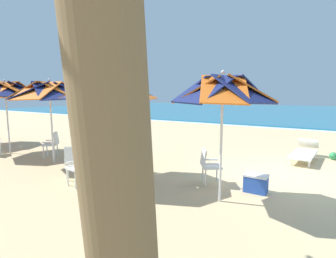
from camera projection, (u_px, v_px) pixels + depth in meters
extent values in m
plane|color=#D3B784|center=(284.00, 177.00, 6.79)|extent=(80.00, 80.00, 0.00)
cube|color=teal|center=(321.00, 112.00, 30.99)|extent=(80.00, 36.00, 0.10)
cube|color=white|center=(311.00, 130.00, 15.63)|extent=(80.00, 0.70, 0.01)
cylinder|color=silver|center=(221.00, 151.00, 5.10)|extent=(0.05, 0.05, 2.06)
cube|color=orange|center=(249.00, 89.00, 4.86)|extent=(1.13, 1.06, 0.54)
cube|color=navy|center=(240.00, 90.00, 5.22)|extent=(1.07, 1.10, 0.54)
cube|color=orange|center=(222.00, 90.00, 5.42)|extent=(1.06, 1.13, 0.54)
cube|color=navy|center=(205.00, 90.00, 5.34)|extent=(1.10, 1.07, 0.54)
cube|color=orange|center=(197.00, 89.00, 5.02)|extent=(1.13, 1.06, 0.54)
cube|color=navy|center=(204.00, 89.00, 4.66)|extent=(1.07, 1.10, 0.54)
cube|color=orange|center=(224.00, 89.00, 4.46)|extent=(1.06, 1.13, 0.54)
cube|color=navy|center=(244.00, 89.00, 4.54)|extent=(1.10, 1.07, 0.54)
sphere|color=silver|center=(223.00, 72.00, 4.90)|extent=(0.08, 0.08, 0.08)
cube|color=white|center=(212.00, 166.00, 6.20)|extent=(0.61, 0.61, 0.05)
cube|color=white|center=(203.00, 157.00, 6.16)|extent=(0.32, 0.40, 0.40)
cube|color=white|center=(210.00, 160.00, 6.38)|extent=(0.35, 0.26, 0.03)
cube|color=white|center=(214.00, 164.00, 5.98)|extent=(0.35, 0.26, 0.03)
cylinder|color=white|center=(217.00, 173.00, 6.41)|extent=(0.04, 0.04, 0.41)
cylinder|color=white|center=(220.00, 178.00, 6.06)|extent=(0.04, 0.04, 0.41)
cylinder|color=white|center=(203.00, 173.00, 6.39)|extent=(0.04, 0.04, 0.41)
cylinder|color=white|center=(206.00, 178.00, 6.04)|extent=(0.04, 0.04, 0.41)
cylinder|color=silver|center=(111.00, 138.00, 6.45)|extent=(0.05, 0.05, 2.14)
cube|color=orange|center=(132.00, 90.00, 6.19)|extent=(1.33, 1.25, 0.46)
cube|color=navy|center=(130.00, 90.00, 6.61)|extent=(1.25, 1.33, 0.46)
cube|color=orange|center=(118.00, 90.00, 6.84)|extent=(1.25, 1.33, 0.46)
cube|color=navy|center=(101.00, 90.00, 6.75)|extent=(1.33, 1.25, 0.46)
cube|color=orange|center=(88.00, 90.00, 6.38)|extent=(1.33, 1.25, 0.46)
cube|color=navy|center=(86.00, 89.00, 5.96)|extent=(1.25, 1.33, 0.46)
cube|color=orange|center=(99.00, 89.00, 5.73)|extent=(1.25, 1.33, 0.46)
cube|color=navy|center=(119.00, 89.00, 5.83)|extent=(1.33, 1.25, 0.46)
sphere|color=silver|center=(109.00, 78.00, 6.25)|extent=(0.08, 0.08, 0.08)
cube|color=white|center=(78.00, 167.00, 6.09)|extent=(0.50, 0.50, 0.05)
cube|color=white|center=(85.00, 157.00, 6.22)|extent=(0.43, 0.16, 0.40)
cube|color=white|center=(82.00, 164.00, 5.95)|extent=(0.10, 0.40, 0.03)
cube|color=white|center=(73.00, 161.00, 6.21)|extent=(0.10, 0.40, 0.03)
cylinder|color=white|center=(76.00, 180.00, 5.88)|extent=(0.04, 0.04, 0.41)
cylinder|color=white|center=(68.00, 177.00, 6.11)|extent=(0.04, 0.04, 0.41)
cylinder|color=white|center=(89.00, 177.00, 6.15)|extent=(0.04, 0.04, 0.41)
cylinder|color=white|center=(81.00, 174.00, 6.37)|extent=(0.04, 0.04, 0.41)
cube|color=white|center=(135.00, 158.00, 7.01)|extent=(0.60, 0.60, 0.05)
cube|color=white|center=(133.00, 151.00, 6.78)|extent=(0.41, 0.29, 0.40)
cube|color=white|center=(127.00, 154.00, 7.00)|extent=(0.23, 0.36, 0.03)
cube|color=white|center=(142.00, 154.00, 6.99)|extent=(0.23, 0.36, 0.03)
cylinder|color=white|center=(130.00, 164.00, 7.22)|extent=(0.04, 0.04, 0.41)
cylinder|color=white|center=(142.00, 165.00, 7.21)|extent=(0.04, 0.04, 0.41)
cylinder|color=white|center=(127.00, 168.00, 6.87)|extent=(0.04, 0.04, 0.41)
cylinder|color=white|center=(140.00, 168.00, 6.86)|extent=(0.04, 0.04, 0.41)
cube|color=white|center=(74.00, 161.00, 6.64)|extent=(0.62, 0.62, 0.05)
cube|color=white|center=(73.00, 155.00, 6.42)|extent=(0.35, 0.37, 0.40)
cube|color=white|center=(66.00, 158.00, 6.57)|extent=(0.32, 0.29, 0.03)
cube|color=white|center=(82.00, 157.00, 6.68)|extent=(0.32, 0.29, 0.03)
cylinder|color=white|center=(68.00, 169.00, 6.79)|extent=(0.04, 0.04, 0.41)
cylinder|color=white|center=(82.00, 168.00, 6.88)|extent=(0.04, 0.04, 0.41)
cylinder|color=white|center=(67.00, 173.00, 6.45)|extent=(0.04, 0.04, 0.41)
cylinder|color=white|center=(82.00, 172.00, 6.55)|extent=(0.04, 0.04, 0.41)
cylinder|color=silver|center=(52.00, 130.00, 8.04)|extent=(0.05, 0.05, 2.08)
cube|color=orange|center=(68.00, 91.00, 7.78)|extent=(1.37, 1.31, 0.56)
cube|color=navy|center=(70.00, 91.00, 8.22)|extent=(1.30, 1.39, 0.56)
cube|color=orange|center=(61.00, 91.00, 8.46)|extent=(1.31, 1.37, 0.56)
cube|color=navy|center=(46.00, 91.00, 8.36)|extent=(1.39, 1.30, 0.56)
cube|color=orange|center=(32.00, 91.00, 7.98)|extent=(1.37, 1.31, 0.56)
cube|color=navy|center=(28.00, 91.00, 7.54)|extent=(1.30, 1.39, 0.56)
cube|color=orange|center=(37.00, 90.00, 7.30)|extent=(1.31, 1.37, 0.56)
cube|color=navy|center=(54.00, 90.00, 7.40)|extent=(1.39, 1.30, 0.56)
sphere|color=silver|center=(49.00, 80.00, 7.84)|extent=(0.08, 0.08, 0.08)
cube|color=white|center=(50.00, 144.00, 8.90)|extent=(0.62, 0.62, 0.05)
cube|color=white|center=(56.00, 138.00, 8.89)|extent=(0.34, 0.38, 0.40)
cube|color=white|center=(48.00, 142.00, 8.68)|extent=(0.33, 0.28, 0.03)
cube|color=white|center=(52.00, 140.00, 9.08)|extent=(0.33, 0.28, 0.03)
cylinder|color=white|center=(44.00, 152.00, 8.73)|extent=(0.04, 0.04, 0.41)
cylinder|color=white|center=(47.00, 150.00, 9.08)|extent=(0.04, 0.04, 0.41)
cylinder|color=white|center=(55.00, 152.00, 8.78)|extent=(0.04, 0.04, 0.41)
cylinder|color=white|center=(57.00, 150.00, 9.12)|extent=(0.04, 0.04, 0.41)
cylinder|color=silver|center=(8.00, 124.00, 9.37)|extent=(0.05, 0.05, 2.15)
cube|color=orange|center=(21.00, 89.00, 9.10)|extent=(1.45, 1.34, 0.59)
cube|color=navy|center=(25.00, 90.00, 9.56)|extent=(1.36, 1.41, 0.59)
cube|color=orange|center=(18.00, 90.00, 9.81)|extent=(1.34, 1.45, 0.59)
cube|color=navy|center=(4.00, 90.00, 9.70)|extent=(1.41, 1.36, 0.59)
cube|color=navy|center=(6.00, 89.00, 8.71)|extent=(1.41, 1.36, 0.59)
sphere|color=silver|center=(4.00, 80.00, 9.16)|extent=(0.08, 0.08, 0.08)
cylinder|color=white|center=(1.00, 148.00, 9.48)|extent=(0.04, 0.04, 0.41)
cylinder|color=white|center=(0.00, 149.00, 9.18)|extent=(0.04, 0.04, 0.41)
cube|color=white|center=(303.00, 154.00, 8.29)|extent=(0.75, 1.74, 0.06)
cube|color=white|center=(308.00, 143.00, 9.12)|extent=(0.64, 0.52, 0.36)
cube|color=white|center=(309.00, 164.00, 7.65)|extent=(0.06, 0.06, 0.22)
cube|color=white|center=(290.00, 161.00, 7.94)|extent=(0.06, 0.06, 0.22)
cube|color=white|center=(315.00, 156.00, 8.67)|extent=(0.06, 0.06, 0.22)
cube|color=white|center=(298.00, 154.00, 8.97)|extent=(0.06, 0.06, 0.22)
cube|color=blue|center=(256.00, 184.00, 5.71)|extent=(0.48, 0.32, 0.36)
cube|color=white|center=(256.00, 175.00, 5.69)|extent=(0.50, 0.34, 0.04)
sphere|color=#2D8C4C|center=(333.00, 156.00, 8.56)|extent=(0.25, 0.25, 0.25)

